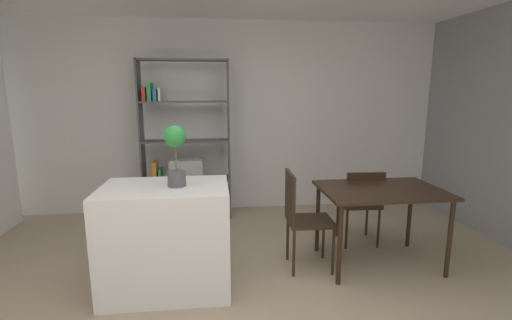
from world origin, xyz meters
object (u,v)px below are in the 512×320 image
at_px(open_bookshelf, 180,152).
at_px(dining_chair_far, 361,200).
at_px(potted_plant_on_island, 175,151).
at_px(dining_table, 380,197).
at_px(kitchen_island, 166,238).
at_px(dining_chair_island_side, 300,212).

xyz_separation_m(open_bookshelf, dining_chair_far, (2.08, -1.18, -0.38)).
distance_m(potted_plant_on_island, open_bookshelf, 1.87).
xyz_separation_m(potted_plant_on_island, dining_chair_far, (1.94, 0.66, -0.71)).
bearing_deg(potted_plant_on_island, open_bookshelf, 94.26).
relative_size(dining_table, dining_chair_far, 1.35).
bearing_deg(kitchen_island, dining_table, 6.08).
bearing_deg(dining_chair_far, potted_plant_on_island, 21.46).
xyz_separation_m(potted_plant_on_island, dining_chair_island_side, (1.14, 0.22, -0.67)).
bearing_deg(dining_chair_far, dining_chair_island_side, 31.13).
bearing_deg(open_bookshelf, dining_chair_far, -29.53).
bearing_deg(dining_chair_island_side, open_bookshelf, 40.17).
xyz_separation_m(kitchen_island, dining_chair_far, (2.05, 0.66, 0.06)).
xyz_separation_m(potted_plant_on_island, dining_table, (1.94, 0.22, -0.54)).
distance_m(kitchen_island, open_bookshelf, 1.89).
bearing_deg(kitchen_island, dining_chair_island_side, 10.11).
bearing_deg(kitchen_island, dining_chair_far, 17.80).
xyz_separation_m(dining_table, dining_chair_far, (-0.00, 0.44, -0.17)).
bearing_deg(dining_chair_far, kitchen_island, 20.48).
height_order(kitchen_island, potted_plant_on_island, potted_plant_on_island).
bearing_deg(potted_plant_on_island, dining_table, 6.48).
relative_size(potted_plant_on_island, dining_table, 0.44).
distance_m(dining_table, dining_chair_island_side, 0.82).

